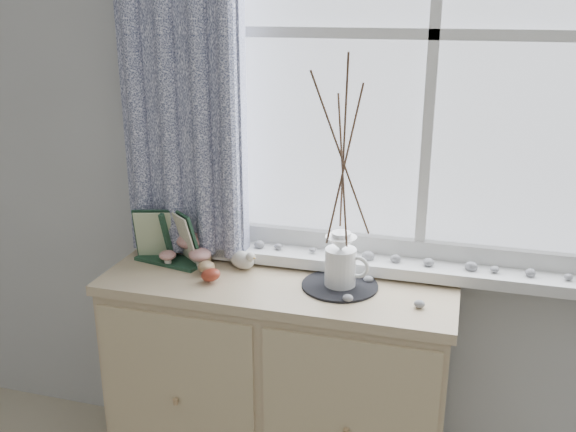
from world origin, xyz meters
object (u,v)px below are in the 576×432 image
Objects in this scene: botanical_book at (165,238)px; twig_pitcher at (344,155)px; sideboard at (278,388)px; toadstool_cluster at (191,245)px.

twig_pitcher is at bearing 10.78° from botanical_book.
twig_pitcher reaches higher than sideboard.
botanical_book is 0.10m from toadstool_cluster.
toadstool_cluster is (-0.35, 0.07, 0.49)m from sideboard.
twig_pitcher is (0.56, -0.06, 0.38)m from toadstool_cluster.
botanical_book reaches higher than sideboard.
botanical_book is 1.52× the size of toadstool_cluster.
sideboard is at bearing -11.41° from toadstool_cluster.
botanical_book is at bearing 177.56° from sideboard.
sideboard is 4.15× the size of botanical_book.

